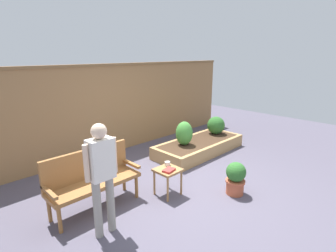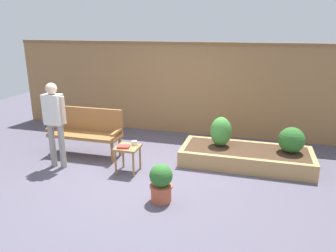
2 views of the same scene
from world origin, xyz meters
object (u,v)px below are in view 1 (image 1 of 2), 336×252
(potted_boxwood, at_px, (236,178))
(person_by_bench, at_px, (102,170))
(book_on_table, at_px, (169,170))
(shrub_far_corner, at_px, (216,125))
(side_table, at_px, (168,173))
(shrub_near_bench, at_px, (184,133))
(garden_bench, at_px, (91,175))
(cup_on_table, at_px, (167,164))

(potted_boxwood, bearing_deg, person_by_bench, 162.75)
(book_on_table, height_order, potted_boxwood, potted_boxwood)
(shrub_far_corner, bearing_deg, side_table, -160.59)
(side_table, relative_size, shrub_near_bench, 0.85)
(book_on_table, relative_size, person_by_bench, 0.13)
(garden_bench, relative_size, side_table, 3.00)
(side_table, xyz_separation_m, cup_on_table, (0.09, 0.10, 0.12))
(cup_on_table, bearing_deg, person_by_bench, -170.71)
(garden_bench, height_order, book_on_table, garden_bench)
(side_table, bearing_deg, book_on_table, -122.23)
(garden_bench, bearing_deg, person_by_bench, -107.02)
(book_on_table, relative_size, potted_boxwood, 0.35)
(cup_on_table, distance_m, shrub_far_corner, 2.82)
(shrub_far_corner, bearing_deg, person_by_bench, -164.88)
(side_table, distance_m, shrub_far_corner, 2.94)
(book_on_table, bearing_deg, shrub_far_corner, 8.05)
(side_table, height_order, shrub_far_corner, shrub_far_corner)
(side_table, xyz_separation_m, book_on_table, (-0.05, -0.07, 0.10))
(garden_bench, bearing_deg, shrub_near_bench, 8.60)
(person_by_bench, bearing_deg, side_table, 5.64)
(cup_on_table, xyz_separation_m, book_on_table, (-0.13, -0.17, -0.02))
(cup_on_table, distance_m, book_on_table, 0.22)
(book_on_table, height_order, shrub_far_corner, shrub_far_corner)
(side_table, distance_m, book_on_table, 0.13)
(side_table, bearing_deg, shrub_near_bench, 33.00)
(garden_bench, height_order, potted_boxwood, garden_bench)
(side_table, xyz_separation_m, person_by_bench, (-1.33, -0.13, 0.54))
(garden_bench, xyz_separation_m, shrub_far_corner, (3.88, 0.40, -0.01))
(person_by_bench, bearing_deg, potted_boxwood, -17.25)
(garden_bench, relative_size, shrub_near_bench, 2.55)
(garden_bench, xyz_separation_m, person_by_bench, (-0.22, -0.71, 0.39))
(person_by_bench, bearing_deg, shrub_far_corner, 15.12)
(shrub_far_corner, bearing_deg, shrub_near_bench, 180.00)
(garden_bench, distance_m, person_by_bench, 0.84)
(shrub_far_corner, bearing_deg, potted_boxwood, -137.00)
(potted_boxwood, relative_size, shrub_near_bench, 1.04)
(side_table, bearing_deg, potted_boxwood, -43.38)
(side_table, bearing_deg, shrub_far_corner, 19.41)
(potted_boxwood, bearing_deg, cup_on_table, 130.14)
(garden_bench, bearing_deg, potted_boxwood, -35.25)
(garden_bench, distance_m, shrub_near_bench, 2.64)
(garden_bench, relative_size, shrub_far_corner, 3.08)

